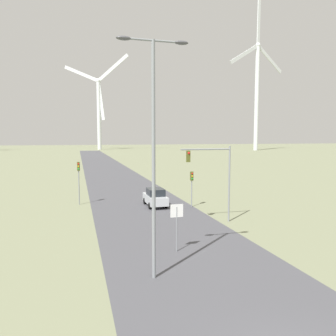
{
  "coord_description": "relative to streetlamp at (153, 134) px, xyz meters",
  "views": [
    {
      "loc": [
        -6.18,
        -7.26,
        6.99
      ],
      "look_at": [
        0.0,
        15.03,
        4.81
      ],
      "focal_mm": 35.0,
      "sensor_mm": 36.0,
      "label": 1
    }
  ],
  "objects": [
    {
      "name": "traffic_light_post_near_right",
      "position": [
        7.44,
        15.3,
        -4.51
      ],
      "size": [
        0.28,
        0.34,
        3.57
      ],
      "color": "gray",
      "rests_on": "ground"
    },
    {
      "name": "streetlamp",
      "position": [
        0.0,
        0.0,
        0.0
      ],
      "size": [
        3.47,
        0.32,
        11.59
      ],
      "color": "gray",
      "rests_on": "ground"
    },
    {
      "name": "traffic_light_mast_overhead",
      "position": [
        7.05,
        9.05,
        -2.69
      ],
      "size": [
        4.29,
        0.35,
        6.28
      ],
      "color": "gray",
      "rests_on": "ground"
    },
    {
      "name": "traffic_light_post_near_left",
      "position": [
        -3.47,
        19.45,
        -3.89
      ],
      "size": [
        0.28,
        0.34,
        4.46
      ],
      "color": "gray",
      "rests_on": "ground"
    },
    {
      "name": "road_surface",
      "position": [
        2.65,
        39.9,
        -7.13
      ],
      "size": [
        10.0,
        240.0,
        0.01
      ],
      "color": "#47474C",
      "rests_on": "ground"
    },
    {
      "name": "stop_sign_near",
      "position": [
        2.2,
        3.32,
        -5.07
      ],
      "size": [
        0.81,
        0.07,
        2.95
      ],
      "color": "gray",
      "rests_on": "ground"
    },
    {
      "name": "car_approaching",
      "position": [
        3.99,
        16.58,
        -6.22
      ],
      "size": [
        1.88,
        4.11,
        1.83
      ],
      "color": "#B7BCC1",
      "rests_on": "ground"
    },
    {
      "name": "wind_turbine_center",
      "position": [
        88.58,
        141.2,
        26.37
      ],
      "size": [
        38.1,
        14.0,
        77.41
      ],
      "color": "silver",
      "rests_on": "ground"
    },
    {
      "name": "wind_turbine_left",
      "position": [
        8.79,
        175.16,
        17.62
      ],
      "size": [
        34.32,
        18.69,
        52.46
      ],
      "color": "silver",
      "rests_on": "ground"
    }
  ]
}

